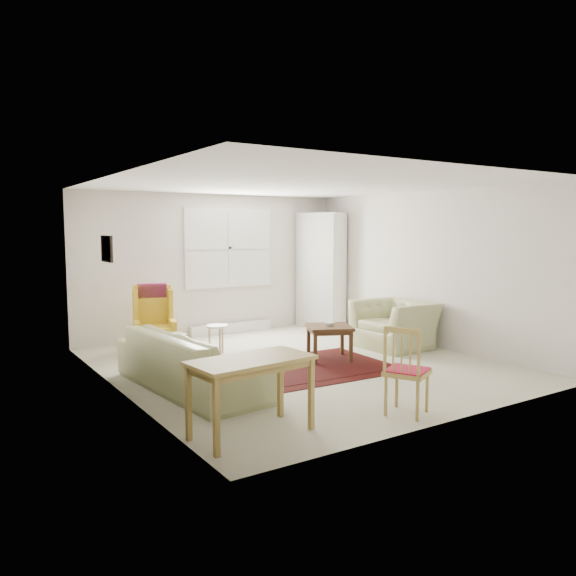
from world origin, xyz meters
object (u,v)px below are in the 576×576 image
wingback_chair (154,319)px  desk_chair (407,370)px  armchair (395,320)px  stool (217,340)px  cabinet (321,270)px  desk (252,397)px  coffee_table (329,342)px  sofa (192,349)px

wingback_chair → desk_chair: wingback_chair is taller
armchair → wingback_chair: size_ratio=1.10×
armchair → stool: (-2.61, 1.09, -0.22)m
cabinet → desk: cabinet is taller
armchair → coffee_table: size_ratio=1.86×
armchair → stool: 2.83m
wingback_chair → cabinet: cabinet is taller
sofa → cabinet: size_ratio=1.07×
wingback_chair → cabinet: bearing=22.7°
coffee_table → desk: (-2.42, -2.01, 0.11)m
stool → desk: 3.42m
armchair → cabinet: size_ratio=0.52×
stool → cabinet: bearing=22.3°
wingback_chair → coffee_table: wingback_chair is taller
wingback_chair → desk: wingback_chair is taller
sofa → armchair: size_ratio=2.05×
coffee_table → sofa: bearing=-172.1°
armchair → desk_chair: (-2.19, -2.47, 0.02)m
stool → cabinet: (2.79, 1.15, 0.87)m
desk → desk_chair: (1.62, -0.35, 0.10)m
wingback_chair → desk_chair: 4.36m
coffee_table → stool: 1.70m
sofa → coffee_table: (2.27, 0.31, -0.22)m
sofa → armchair: 3.68m
wingback_chair → cabinet: size_ratio=0.47×
armchair → desk: size_ratio=1.01×
sofa → wingback_chair: (0.31, 2.15, 0.05)m
sofa → armchair: bearing=-88.8°
sofa → coffee_table: sofa is taller
armchair → desk_chair: size_ratio=1.24×
sofa → wingback_chair: wingback_chair is taller
sofa → desk: (-0.15, -1.70, -0.11)m
desk_chair → coffee_table: bearing=-45.5°
sofa → desk_chair: sofa is taller
sofa → desk_chair: 2.52m
cabinet → stool: bearing=-177.8°
wingback_chair → desk: size_ratio=0.92×
sofa → stool: (1.05, 1.50, -0.25)m
desk_chair → armchair: bearing=-68.4°
desk → cabinet: bearing=47.4°
stool → coffee_table: bearing=-44.4°
stool → desk_chair: (0.41, -3.55, 0.24)m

